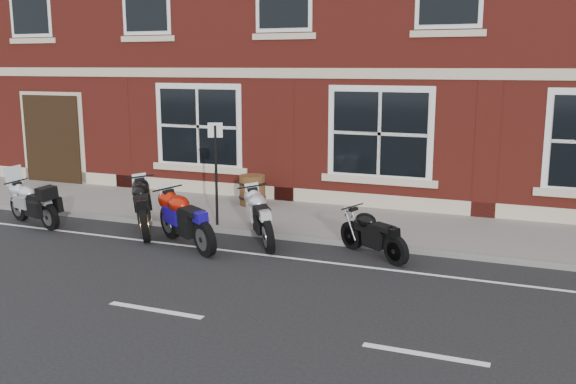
# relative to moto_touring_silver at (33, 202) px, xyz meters

# --- Properties ---
(ground) EXTENTS (80.00, 80.00, 0.00)m
(ground) POSITION_rel_moto_touring_silver_xyz_m (5.52, -0.43, -0.53)
(ground) COLOR black
(ground) RESTS_ON ground
(sidewalk) EXTENTS (30.00, 3.00, 0.12)m
(sidewalk) POSITION_rel_moto_touring_silver_xyz_m (5.52, 2.57, -0.47)
(sidewalk) COLOR slate
(sidewalk) RESTS_ON ground
(kerb) EXTENTS (30.00, 0.16, 0.12)m
(kerb) POSITION_rel_moto_touring_silver_xyz_m (5.52, 0.99, -0.47)
(kerb) COLOR slate
(kerb) RESTS_ON ground
(moto_touring_silver) EXTENTS (1.93, 0.80, 1.31)m
(moto_touring_silver) POSITION_rel_moto_touring_silver_xyz_m (0.00, 0.00, 0.00)
(moto_touring_silver) COLOR black
(moto_touring_silver) RESTS_ON ground
(moto_sport_red) EXTENTS (1.98, 1.40, 1.03)m
(moto_sport_red) POSITION_rel_moto_touring_silver_xyz_m (4.18, -0.24, 0.06)
(moto_sport_red) COLOR black
(moto_sport_red) RESTS_ON ground
(moto_sport_black) EXTENTS (1.45, 1.99, 1.04)m
(moto_sport_black) POSITION_rel_moto_touring_silver_xyz_m (2.75, 0.43, 0.07)
(moto_sport_black) COLOR black
(moto_sport_black) RESTS_ON ground
(moto_sport_silver) EXTENTS (1.36, 1.90, 0.99)m
(moto_sport_silver) POSITION_rel_moto_touring_silver_xyz_m (5.47, 0.60, 0.04)
(moto_sport_silver) COLOR black
(moto_sport_silver) RESTS_ON ground
(moto_naked_black) EXTENTS (1.59, 1.15, 0.83)m
(moto_naked_black) POSITION_rel_moto_touring_silver_xyz_m (7.83, 0.47, -0.05)
(moto_naked_black) COLOR black
(moto_naked_black) RESTS_ON ground
(barrel_planter) EXTENTS (0.68, 0.68, 0.76)m
(barrel_planter) POSITION_rel_moto_touring_silver_xyz_m (3.97, 3.30, -0.04)
(barrel_planter) COLOR #562E17
(barrel_planter) RESTS_ON sidewalk
(parking_sign) EXTENTS (0.31, 0.13, 2.26)m
(parking_sign) POSITION_rel_moto_touring_silver_xyz_m (4.13, 1.13, 0.89)
(parking_sign) COLOR black
(parking_sign) RESTS_ON sidewalk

